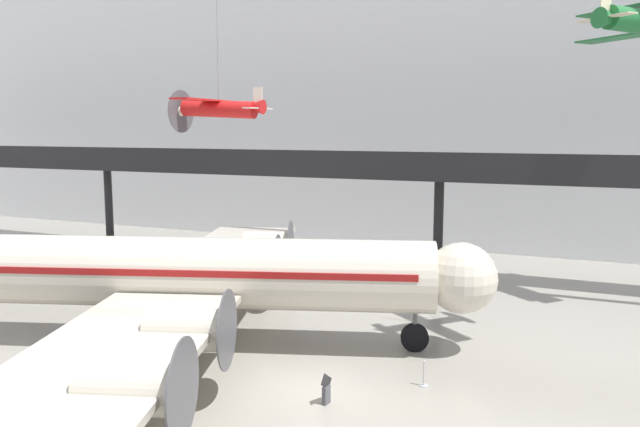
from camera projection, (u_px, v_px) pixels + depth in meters
ground_plane at (314, 386)px, 25.12m from camera, size 260.00×260.00×0.00m
hangar_back_wall at (467, 97)px, 52.56m from camera, size 140.00×3.00×25.85m
mezzanine_walkway at (437, 175)px, 43.54m from camera, size 110.00×3.20×8.73m
airliner_silver_main at (168, 273)px, 29.59m from camera, size 30.21×35.18×9.90m
suspended_plane_red_highwing at (219, 108)px, 38.16m from camera, size 6.12×7.51×11.36m
stanchion_barrier at (424, 378)px, 25.06m from camera, size 0.36×0.36×1.08m
info_sign_pedestal at (326, 392)px, 23.41m from camera, size 0.21×0.78×1.24m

